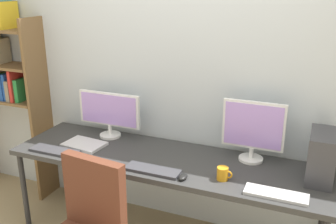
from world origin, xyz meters
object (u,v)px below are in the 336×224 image
monitor_right (253,129)px  coffee_mug (223,174)px  keyboard_left (55,151)px  laptop_closed (84,144)px  keyboard_center (153,170)px  monitor_left (109,112)px  desk (165,164)px  keyboard_right (276,194)px  pc_tower (321,156)px  computer_mouse (183,177)px

monitor_right → coffee_mug: bearing=-107.6°
keyboard_left → laptop_closed: size_ratio=1.25×
monitor_right → laptop_closed: monitor_right is taller
keyboard_left → keyboard_center: (0.84, 0.00, 0.00)m
monitor_left → keyboard_left: (-0.24, -0.44, -0.21)m
monitor_left → monitor_right: size_ratio=1.23×
keyboard_left → laptop_closed: (0.15, 0.19, 0.00)m
desk → keyboard_left: bearing=-164.7°
keyboard_right → laptop_closed: size_ratio=1.21×
desk → pc_tower: pc_tower is taller
desk → keyboard_left: size_ratio=6.00×
pc_tower → computer_mouse: bearing=-157.4°
keyboard_right → computer_mouse: (-0.61, -0.02, 0.01)m
monitor_right → coffee_mug: 0.44m
pc_tower → coffee_mug: size_ratio=3.21×
monitor_left → keyboard_center: (0.60, -0.44, -0.21)m
keyboard_right → laptop_closed: 1.54m
monitor_right → keyboard_left: monitor_right is taller
computer_mouse → keyboard_center: bearing=174.7°
keyboard_center → pc_tower: bearing=17.1°
monitor_left → keyboard_center: bearing=-36.4°
keyboard_left → coffee_mug: (1.32, 0.07, 0.04)m
desk → keyboard_right: 0.87m
monitor_left → keyboard_right: (1.44, -0.44, -0.21)m
keyboard_left → keyboard_right: same height
desk → monitor_right: (0.60, 0.21, 0.29)m
keyboard_center → laptop_closed: laptop_closed is taller
keyboard_left → keyboard_center: same height
monitor_right → laptop_closed: 1.34m
desk → computer_mouse: 0.35m
laptop_closed → keyboard_left: bearing=-123.1°
pc_tower → laptop_closed: (-1.77, -0.14, -0.15)m
keyboard_right → monitor_right: bearing=118.5°
desk → monitor_right: monitor_right is taller
pc_tower → keyboard_right: size_ratio=0.88×
laptop_closed → coffee_mug: coffee_mug is taller
laptop_closed → keyboard_right: bearing=-1.3°
monitor_right → keyboard_right: (0.24, -0.44, -0.24)m
laptop_closed → pc_tower: bearing=10.3°
computer_mouse → monitor_right: bearing=51.6°
monitor_left → laptop_closed: 0.34m
keyboard_center → keyboard_right: size_ratio=1.01×
desk → keyboard_center: keyboard_center is taller
desk → laptop_closed: 0.70m
desk → keyboard_right: bearing=-15.3°
monitor_left → keyboard_center: monitor_left is taller
keyboard_right → computer_mouse: computer_mouse is taller
monitor_right → pc_tower: size_ratio=1.33×
desk → laptop_closed: bearing=-176.3°
monitor_right → coffee_mug: (-0.12, -0.37, -0.20)m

